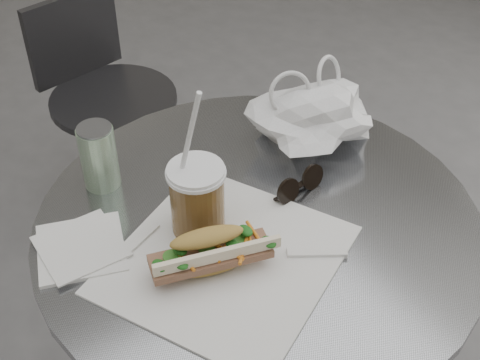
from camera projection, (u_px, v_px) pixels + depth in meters
cafe_table at (256, 320)px, 1.31m from camera, size 0.76×0.76×0.74m
chair_far at (111, 128)px, 2.05m from camera, size 0.37×0.39×0.70m
sandwich_paper at (226, 259)px, 1.06m from camera, size 0.45×0.44×0.00m
banh_mi at (209, 252)px, 1.02m from camera, size 0.25×0.16×0.08m
iced_coffee at (197, 198)px, 1.07m from camera, size 0.10×0.10×0.28m
sunglasses at (299, 185)px, 1.17m from camera, size 0.11×0.03×0.05m
plastic_bag at (315, 117)px, 1.26m from camera, size 0.24×0.18×0.12m
napkin_stack at (81, 248)px, 1.07m from camera, size 0.18×0.18×0.01m
drink_can at (99, 156)px, 1.16m from camera, size 0.06×0.06×0.12m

